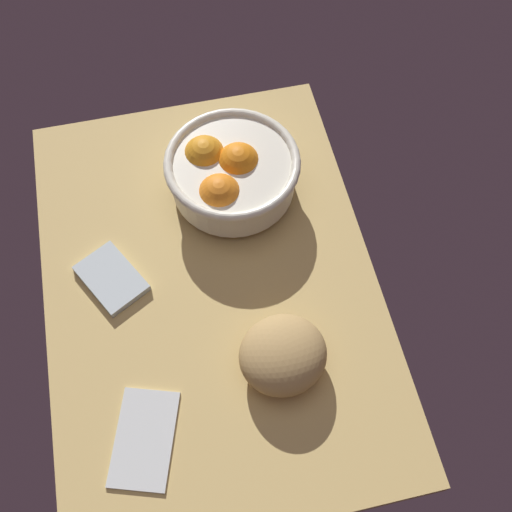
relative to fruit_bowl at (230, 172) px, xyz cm
name	(u,v)px	position (x,y,z in cm)	size (l,w,h in cm)	color
ground_plane	(211,286)	(-17.09, 6.95, -7.21)	(77.72, 54.22, 3.00)	tan
fruit_bowl	(230,172)	(0.00, 0.00, 0.00)	(23.12, 23.12, 10.32)	silver
bread_loaf	(283,355)	(-33.08, -1.31, -1.78)	(13.35, 12.63, 7.86)	tan
napkin_folded	(111,278)	(-13.16, 22.73, -5.02)	(11.33, 7.70, 1.38)	silver
napkin_spare	(144,438)	(-39.89, 20.96, -5.23)	(14.36, 8.43, 0.96)	silver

